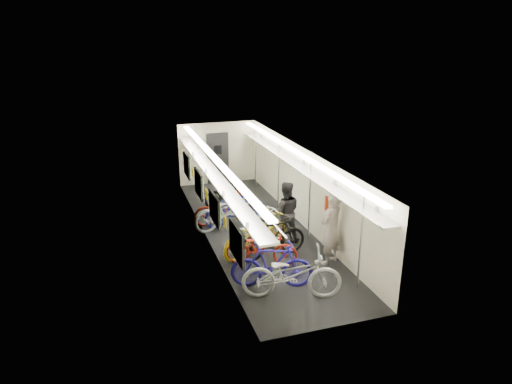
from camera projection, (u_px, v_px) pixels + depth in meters
train_car_shell at (237, 172)px, 13.62m from camera, size 10.00×10.00×10.00m
bicycle_0 at (292, 274)px, 9.97m from camera, size 2.33×1.40×1.16m
bicycle_1 at (272, 265)px, 10.39m from camera, size 1.97×1.11×1.14m
bicycle_2 at (261, 248)px, 11.45m from camera, size 1.93×1.32×0.96m
bicycle_3 at (273, 238)px, 11.77m from camera, size 1.98×0.81×1.16m
bicycle_4 at (256, 234)px, 12.01m from camera, size 2.27×1.50×1.13m
bicycle_5 at (260, 229)px, 12.27m from camera, size 2.02×1.02×1.17m
bicycle_6 at (229, 210)px, 13.63m from camera, size 2.29×1.17×1.15m
bicycle_7 at (233, 208)px, 13.83m from camera, size 1.92×0.84×1.12m
bicycle_8 at (224, 208)px, 13.99m from camera, size 1.91×0.72×0.99m
bicycle_9 at (226, 192)px, 15.48m from camera, size 1.67×0.80×0.97m
passenger_near at (331, 229)px, 11.41m from camera, size 0.81×0.70×1.88m
passenger_mid at (285, 212)px, 12.67m from camera, size 0.99×0.86×1.75m
backpack at (330, 203)px, 12.18m from camera, size 0.29×0.20×0.38m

